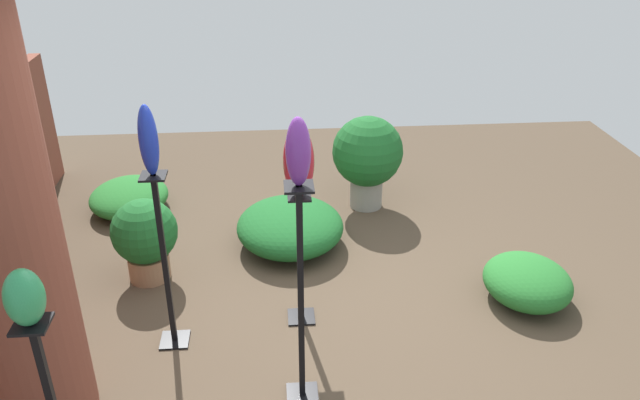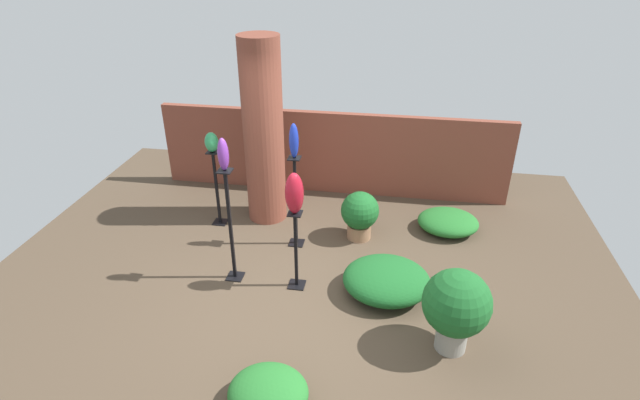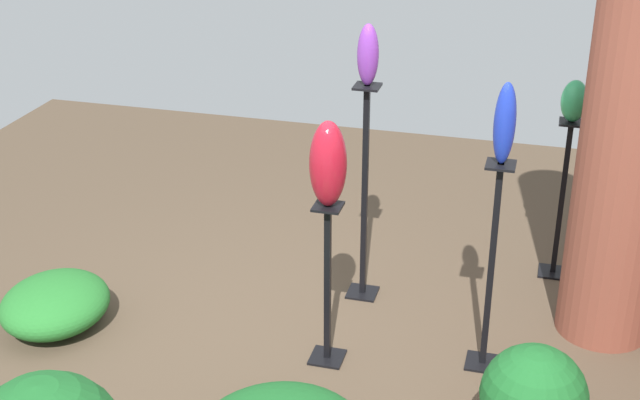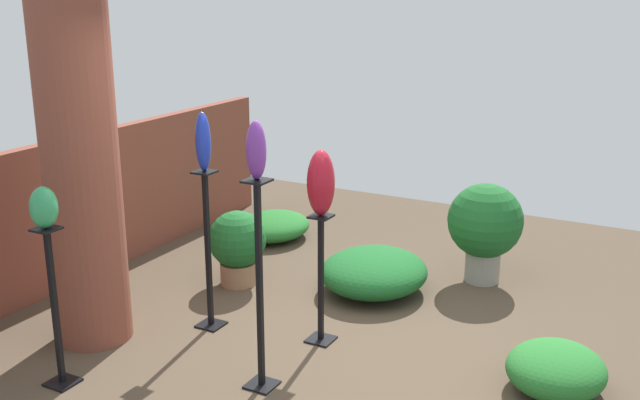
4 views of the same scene
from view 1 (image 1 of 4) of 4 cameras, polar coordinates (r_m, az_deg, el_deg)
The scene contains 14 objects.
ground_plane at distance 4.82m, azimuth 0.71°, elevation -10.20°, with size 8.00×8.00×0.00m, color #4C3D2D.
brick_pillar at distance 3.67m, azimuth -27.08°, elevation -1.58°, with size 0.57×0.57×2.67m, color brown.
pedestal_ruby at distance 4.50m, azimuth -1.80°, elevation -5.99°, with size 0.20×0.20×1.02m.
pedestal_violet at distance 3.71m, azimuth -1.76°, elevation -9.80°, with size 0.20×0.20×1.48m.
pedestal_cobalt at distance 4.32m, azimuth -13.92°, elevation -6.26°, with size 0.20×0.20×1.30m.
art_vase_jade at distance 3.06m, azimuth -25.41°, elevation -8.05°, with size 0.19×0.17×0.28m, color #2D9356.
art_vase_ruby at distance 4.11m, azimuth -1.96°, elevation 3.52°, with size 0.21×0.21×0.50m, color maroon.
art_vase_violet at distance 3.22m, azimuth -2.00°, elevation 4.41°, with size 0.12×0.13×0.38m, color #6B2D8C.
art_vase_cobalt at distance 3.91m, azimuth -15.41°, elevation 5.27°, with size 0.12×0.12×0.46m, color #192D9E.
potted_plant_back_center at distance 6.11m, azimuth 4.36°, elevation 4.13°, with size 0.69×0.69×0.94m.
potted_plant_mid_left at distance 5.19m, azimuth -15.71°, elevation -3.21°, with size 0.53×0.53×0.70m.
foliage_bed_east at distance 6.47m, azimuth -17.05°, elevation 0.29°, with size 0.87×0.76×0.28m, color #236B28.
foliage_bed_west at distance 5.13m, azimuth 18.42°, elevation -7.07°, with size 0.74×0.67×0.32m, color #236B28.
foliage_bed_center at distance 5.56m, azimuth -2.75°, elevation -2.41°, with size 1.04×0.95×0.37m, color #195923.
Camera 1 is at (-3.83, 0.37, 2.90)m, focal length 35.00 mm.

